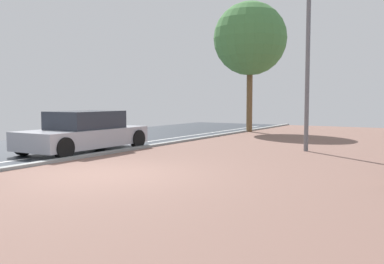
# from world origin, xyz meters

# --- Properties ---
(ground) EXTENTS (21.00, 40.00, 0.13)m
(ground) POSITION_xyz_m (1.43, 0.00, -0.02)
(ground) COLOR #2C3239
(parked_car_near) EXTENTS (1.94, 4.33, 1.29)m
(parked_car_near) POSITION_xyz_m (-3.46, 2.93, 0.61)
(parked_car_near) COLOR #A6A6B0
(parked_car_near) RESTS_ON ground
(lamp_post) EXTENTS (0.20, 0.52, 6.04)m
(lamp_post) POSITION_xyz_m (2.63, 6.62, 3.34)
(lamp_post) COLOR slate
(lamp_post) RESTS_ON ground
(street_tree) EXTENTS (3.71, 3.71, 6.60)m
(street_tree) POSITION_xyz_m (-2.26, 13.41, 4.72)
(street_tree) COLOR brown
(street_tree) RESTS_ON ground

